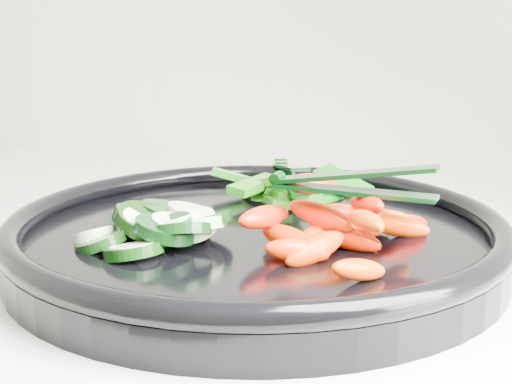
% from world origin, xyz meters
% --- Properties ---
extents(veggie_tray, '(0.49, 0.49, 0.04)m').
position_xyz_m(veggie_tray, '(-0.50, 1.61, 0.95)').
color(veggie_tray, black).
rests_on(veggie_tray, counter).
extents(cucumber_pile, '(0.12, 0.12, 0.04)m').
position_xyz_m(cucumber_pile, '(-0.56, 1.57, 0.96)').
color(cucumber_pile, black).
rests_on(cucumber_pile, veggie_tray).
extents(carrot_pile, '(0.13, 0.15, 0.05)m').
position_xyz_m(carrot_pile, '(-0.43, 1.59, 0.97)').
color(carrot_pile, '#F44C00').
rests_on(carrot_pile, veggie_tray).
extents(pepper_pile, '(0.15, 0.10, 0.03)m').
position_xyz_m(pepper_pile, '(-0.51, 1.72, 0.96)').
color(pepper_pile, '#12740B').
rests_on(pepper_pile, veggie_tray).
extents(tong_carrot, '(0.11, 0.02, 0.02)m').
position_xyz_m(tong_carrot, '(-0.42, 1.59, 1.00)').
color(tong_carrot, black).
rests_on(tong_carrot, carrot_pile).
extents(tong_pepper, '(0.07, 0.11, 0.02)m').
position_xyz_m(tong_pepper, '(-0.51, 1.71, 0.98)').
color(tong_pepper, black).
rests_on(tong_pepper, pepper_pile).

